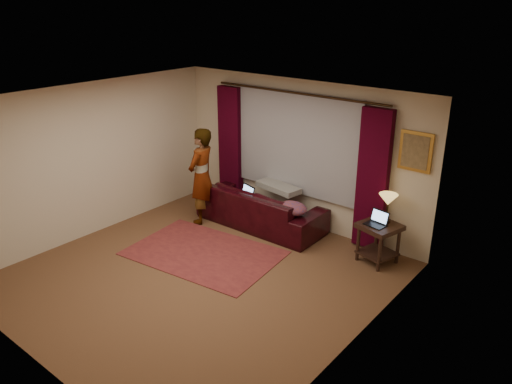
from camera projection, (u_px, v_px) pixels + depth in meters
floor at (200, 276)px, 7.42m from camera, size 5.00×5.00×0.01m
ceiling at (192, 102)px, 6.47m from camera, size 5.00×5.00×0.02m
wall_back at (298, 154)px, 8.75m from camera, size 5.00×0.02×2.60m
wall_front at (23, 264)px, 5.14m from camera, size 5.00×0.02×2.60m
wall_left at (92, 160)px, 8.41m from camera, size 0.02×5.00×2.60m
wall_right at (356, 248)px, 5.48m from camera, size 0.02×5.00×2.60m
sheer_curtain at (297, 144)px, 8.64m from camera, size 2.50×0.05×1.80m
drape_left at (231, 147)px, 9.60m from camera, size 0.50×0.14×2.30m
drape_right at (373, 180)px, 7.84m from camera, size 0.50×0.14×2.30m
curtain_rod at (296, 93)px, 8.28m from camera, size 0.04×0.04×3.40m
picture_frame at (416, 151)px, 7.33m from camera, size 0.50×0.04×0.60m
sofa at (261, 201)px, 8.90m from camera, size 2.38×1.05×0.95m
throw_blanket at (279, 174)px, 8.81m from camera, size 0.88×0.46×0.10m
clothing_pile at (293, 209)px, 8.29m from camera, size 0.54×0.43×0.21m
laptop_sofa at (243, 193)px, 8.90m from camera, size 0.42×0.44×0.24m
area_rug at (204, 253)px, 8.07m from camera, size 2.54×1.85×0.01m
end_table at (378, 243)px, 7.71m from camera, size 0.68×0.68×0.64m
tiffany_lamp at (387, 208)px, 7.58m from camera, size 0.34×0.34×0.46m
laptop_table at (376, 219)px, 7.52m from camera, size 0.35×0.37×0.22m
person at (202, 176)px, 8.92m from camera, size 0.61×0.61×1.75m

